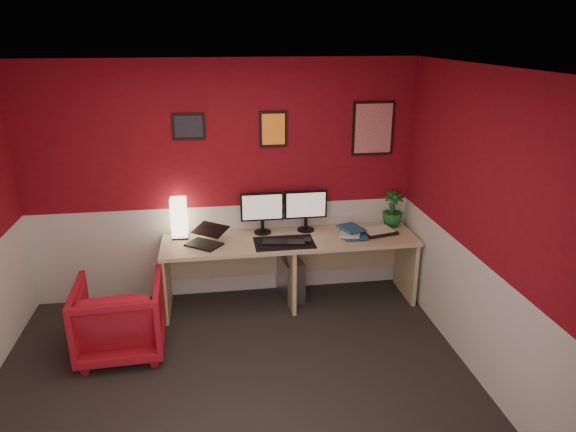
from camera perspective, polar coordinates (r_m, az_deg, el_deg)
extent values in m
cube|color=black|center=(4.41, -5.69, -18.78)|extent=(4.00, 3.50, 0.01)
cube|color=white|center=(3.47, -7.12, 15.60)|extent=(4.00, 3.50, 0.01)
cube|color=maroon|center=(5.42, -7.16, 3.60)|extent=(4.00, 0.01, 2.50)
cube|color=maroon|center=(2.27, -4.18, -21.43)|extent=(4.00, 0.01, 2.50)
cube|color=maroon|center=(4.31, 21.27, -1.91)|extent=(0.01, 3.50, 2.50)
cube|color=silver|center=(5.67, -6.84, -3.72)|extent=(4.00, 0.01, 1.00)
cube|color=silver|center=(4.62, 20.06, -10.60)|extent=(0.01, 3.50, 1.00)
cube|color=tan|center=(5.46, 0.23, -6.04)|extent=(2.60, 0.65, 0.73)
cube|color=#FFE5B2|center=(5.39, -11.87, -0.33)|extent=(0.16, 0.16, 0.40)
cube|color=black|center=(5.18, -9.27, -2.07)|extent=(0.40, 0.38, 0.22)
cube|color=black|center=(5.37, -2.84, 1.02)|extent=(0.45, 0.06, 0.58)
cube|color=black|center=(5.44, 1.99, 1.27)|extent=(0.45, 0.06, 0.58)
cube|color=black|center=(5.21, -0.41, -2.94)|extent=(0.60, 0.38, 0.01)
cube|color=black|center=(5.19, -0.47, -2.87)|extent=(0.44, 0.21, 0.02)
cube|color=black|center=(5.21, 2.17, -2.72)|extent=(0.08, 0.11, 0.03)
imported|color=#1D5386|center=(5.40, 6.01, -2.09)|extent=(0.25, 0.33, 0.03)
imported|color=silver|center=(5.41, 5.76, -1.77)|extent=(0.29, 0.34, 0.02)
imported|color=#1D5386|center=(5.39, 6.07, -1.56)|extent=(0.28, 0.33, 0.03)
cube|color=black|center=(5.53, 9.88, -1.72)|extent=(0.40, 0.32, 0.03)
imported|color=#19591E|center=(5.70, 11.43, 0.75)|extent=(0.25, 0.25, 0.39)
cube|color=#99999E|center=(5.65, 0.23, -6.70)|extent=(0.27, 0.48, 0.45)
imported|color=red|center=(4.92, -17.94, -10.50)|extent=(0.77, 0.79, 0.69)
cube|color=black|center=(5.27, -10.86, 9.66)|extent=(0.32, 0.02, 0.26)
cube|color=orange|center=(5.31, -1.63, 9.52)|extent=(0.28, 0.02, 0.36)
cube|color=red|center=(5.54, 9.33, 9.49)|extent=(0.44, 0.02, 0.56)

